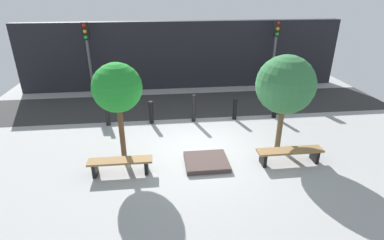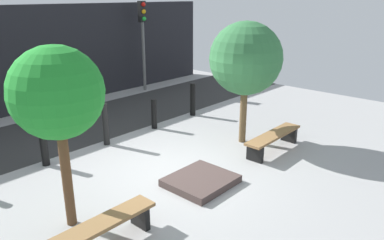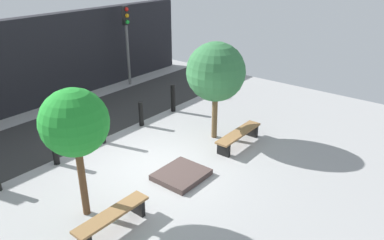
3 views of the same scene
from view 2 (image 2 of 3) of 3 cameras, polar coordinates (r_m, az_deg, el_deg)
name	(u,v)px [view 2 (image 2 of 3)]	position (r m, az deg, el deg)	size (l,w,h in m)	color
ground_plane	(172,172)	(8.23, -3.05, -7.90)	(18.00, 18.00, 0.00)	#9C9C9C
road_strip	(70,128)	(11.36, -18.15, -1.19)	(18.00, 3.11, 0.01)	#2F2F2F
building_facade	(19,60)	(13.34, -24.89, 8.34)	(16.20, 0.50, 3.37)	black
bench_left	(103,228)	(6.02, -13.43, -15.78)	(1.80, 0.40, 0.45)	black
bench_right	(273,138)	(9.38, 12.30, -2.73)	(1.99, 0.42, 0.44)	black
planter_bed	(201,181)	(7.70, 1.33, -9.23)	(1.28, 1.14, 0.15)	#483935
tree_behind_left_bench	(57,94)	(5.97, -19.90, 3.73)	(1.44, 1.44, 2.99)	brown
tree_behind_right_bench	(246,59)	(9.36, 8.19, 9.20)	(1.80, 1.80, 3.09)	brown
bollard_left	(44,147)	(8.98, -21.63, -3.78)	(0.17, 0.17, 0.90)	black
bollard_center	(105,124)	(9.72, -13.05, -0.62)	(0.16, 0.16, 1.10)	black
bollard_right	(154,114)	(10.73, -5.81, 0.95)	(0.17, 0.17, 0.87)	black
bollard_far_right	(193,99)	(11.83, 0.11, 3.19)	(0.18, 0.18, 1.05)	black
traffic_light_mid_west	(143,30)	(14.91, -7.49, 13.51)	(0.28, 0.27, 3.44)	#5F5F5F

